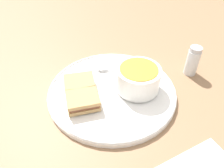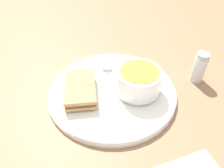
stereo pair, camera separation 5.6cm
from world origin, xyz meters
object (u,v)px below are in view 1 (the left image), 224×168
sandwich_half_near (80,84)px  sandwich_half_far (83,101)px  soup_bowl (138,78)px  salt_shaker (193,61)px  spoon (106,68)px

sandwich_half_near → sandwich_half_far: (0.01, 0.06, 0.00)m
soup_bowl → sandwich_half_near: soup_bowl is taller
soup_bowl → salt_shaker: (-0.18, -0.01, -0.01)m
sandwich_half_far → salt_shaker: 0.33m
sandwich_half_far → sandwich_half_near: bearing=-99.7°
soup_bowl → sandwich_half_near: (0.14, -0.06, -0.02)m
spoon → sandwich_half_near: bearing=56.6°
sandwich_half_near → sandwich_half_far: bearing=80.3°
soup_bowl → spoon: 0.12m
soup_bowl → salt_shaker: salt_shaker is taller
salt_shaker → soup_bowl: bearing=3.5°
soup_bowl → sandwich_half_near: size_ratio=1.31×
sandwich_half_near → soup_bowl: bearing=157.7°
spoon → sandwich_half_near: sandwich_half_near is taller
sandwich_half_far → salt_shaker: size_ratio=0.97×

